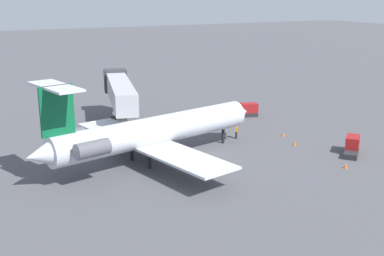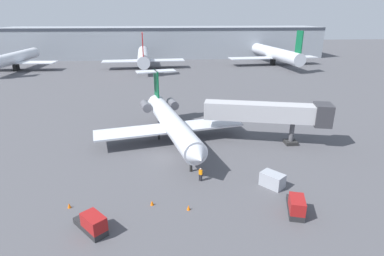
# 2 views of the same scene
# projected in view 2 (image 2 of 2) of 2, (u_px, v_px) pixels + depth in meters

# --- Properties ---
(ground_plane) EXTENTS (400.00, 400.00, 0.10)m
(ground_plane) POSITION_uv_depth(u_px,v_px,m) (169.00, 157.00, 42.97)
(ground_plane) COLOR #4C4C51
(regional_jet) EXTENTS (23.32, 27.43, 9.36)m
(regional_jet) POSITION_uv_depth(u_px,v_px,m) (170.00, 121.00, 47.21)
(regional_jet) COLOR silver
(regional_jet) RESTS_ON ground_plane
(jet_bridge) EXTENTS (18.65, 7.30, 6.49)m
(jet_bridge) POSITION_uv_depth(u_px,v_px,m) (274.00, 113.00, 46.07)
(jet_bridge) COLOR #ADADB2
(jet_bridge) RESTS_ON ground_plane
(ground_crew_marshaller) EXTENTS (0.48, 0.43, 1.69)m
(ground_crew_marshaller) POSITION_uv_depth(u_px,v_px,m) (201.00, 174.00, 36.55)
(ground_crew_marshaller) COLOR black
(ground_crew_marshaller) RESTS_ON ground_plane
(baggage_tug_lead) EXTENTS (2.47, 4.23, 1.90)m
(baggage_tug_lead) POSITION_uv_depth(u_px,v_px,m) (296.00, 206.00, 30.58)
(baggage_tug_lead) COLOR #262628
(baggage_tug_lead) RESTS_ON ground_plane
(baggage_tug_trailing) EXTENTS (3.69, 3.93, 1.90)m
(baggage_tug_trailing) POSITION_uv_depth(u_px,v_px,m) (92.00, 224.00, 27.95)
(baggage_tug_trailing) COLOR #262628
(baggage_tug_trailing) RESTS_ON ground_plane
(cargo_container_uld) EXTENTS (2.90, 3.02, 1.63)m
(cargo_container_uld) POSITION_uv_depth(u_px,v_px,m) (272.00, 180.00, 35.40)
(cargo_container_uld) COLOR #999EA8
(cargo_container_uld) RESTS_ON ground_plane
(traffic_cone_near) EXTENTS (0.36, 0.36, 0.55)m
(traffic_cone_near) POSITION_uv_depth(u_px,v_px,m) (69.00, 205.00, 31.60)
(traffic_cone_near) COLOR orange
(traffic_cone_near) RESTS_ON ground_plane
(traffic_cone_mid) EXTENTS (0.36, 0.36, 0.55)m
(traffic_cone_mid) POSITION_uv_depth(u_px,v_px,m) (152.00, 203.00, 32.05)
(traffic_cone_mid) COLOR orange
(traffic_cone_mid) RESTS_ON ground_plane
(traffic_cone_far) EXTENTS (0.36, 0.36, 0.55)m
(traffic_cone_far) POSITION_uv_depth(u_px,v_px,m) (189.00, 207.00, 31.26)
(traffic_cone_far) COLOR orange
(traffic_cone_far) RESTS_ON ground_plane
(terminal_building) EXTENTS (140.68, 22.19, 13.22)m
(terminal_building) POSITION_uv_depth(u_px,v_px,m) (165.00, 42.00, 141.80)
(terminal_building) COLOR #8C939E
(terminal_building) RESTS_ON ground_plane
(parked_airliner_west_end) EXTENTS (27.65, 32.79, 13.31)m
(parked_airliner_west_end) POSITION_uv_depth(u_px,v_px,m) (14.00, 58.00, 106.86)
(parked_airliner_west_end) COLOR silver
(parked_airliner_west_end) RESTS_ON ground_plane
(parked_airliner_west_mid) EXTENTS (29.62, 35.06, 13.41)m
(parked_airliner_west_mid) POSITION_uv_depth(u_px,v_px,m) (143.00, 57.00, 111.19)
(parked_airliner_west_mid) COLOR silver
(parked_airliner_west_mid) RESTS_ON ground_plane
(parked_airliner_centre) EXTENTS (35.00, 41.41, 13.73)m
(parked_airliner_centre) POSITION_uv_depth(u_px,v_px,m) (274.00, 53.00, 118.96)
(parked_airliner_centre) COLOR silver
(parked_airliner_centre) RESTS_ON ground_plane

